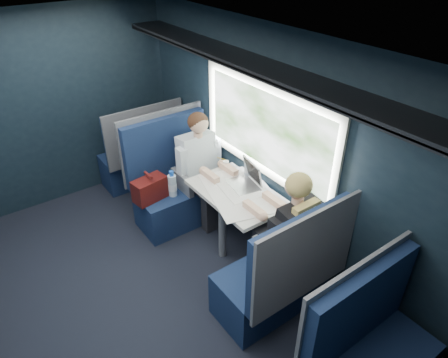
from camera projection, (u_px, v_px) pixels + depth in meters
ground at (148, 292)px, 3.83m from camera, size 2.80×4.20×0.01m
room_shell at (131, 157)px, 3.05m from camera, size 3.00×4.40×2.40m
table at (235, 199)px, 3.98m from camera, size 0.62×1.00×0.74m
seat_bay_near at (175, 187)px, 4.60m from camera, size 1.09×0.62×1.26m
seat_bay_far at (279, 278)px, 3.42m from camera, size 1.04×0.62×1.26m
seat_row_front at (141, 156)px, 5.26m from camera, size 1.04×0.51×1.16m
seat_row_back at (368, 358)px, 2.79m from camera, size 1.04×0.51×1.16m
man at (202, 164)px, 4.46m from camera, size 0.53×0.56×1.32m
woman at (290, 228)px, 3.49m from camera, size 0.53×0.56×1.32m
papers at (240, 192)px, 3.95m from camera, size 0.81×1.00×0.01m
laptop at (247, 178)px, 4.03m from camera, size 0.31×0.37×0.25m
bottle_small at (247, 168)px, 4.16m from camera, size 0.06×0.06×0.20m
cup at (226, 165)px, 4.32m from camera, size 0.07×0.07×0.08m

